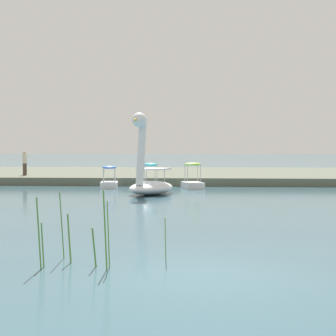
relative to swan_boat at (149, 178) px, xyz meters
name	(u,v)px	position (x,y,z in m)	size (l,w,h in m)	color
ground_plane	(203,275)	(2.68, -16.30, -0.87)	(518.19, 518.19, 0.00)	#385966
shore_bank_far	(200,175)	(2.68, 15.63, -0.60)	(150.90, 19.35, 0.53)	#5B6051
swan_boat	(149,178)	(0.00, 0.00, 0.00)	(3.06, 3.73, 4.24)	white
pedal_boat_lime	(193,181)	(2.20, 4.47, -0.42)	(1.51, 1.95, 1.58)	white
pedal_boat_cyan	(151,180)	(-0.37, 4.49, -0.40)	(1.26, 1.87, 1.55)	white
pedal_boat_blue	(109,181)	(-2.94, 4.41, -0.46)	(1.26, 1.94, 1.37)	white
person_on_path	(25,163)	(-9.87, 8.83, 0.54)	(0.31, 0.31, 1.71)	#47382D
reed_clump_foreground	(79,236)	(0.17, -15.72, -0.24)	(2.54, 1.03, 1.57)	#4C7F33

